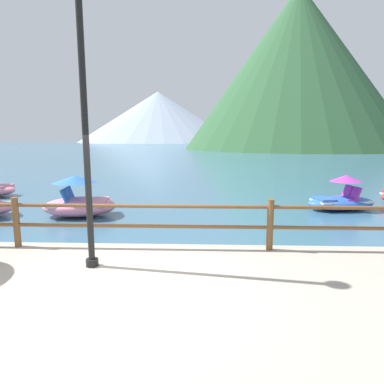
{
  "coord_description": "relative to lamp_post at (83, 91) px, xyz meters",
  "views": [
    {
      "loc": [
        1.18,
        -4.41,
        2.47
      ],
      "look_at": [
        0.81,
        5.0,
        0.9
      ],
      "focal_mm": 31.11,
      "sensor_mm": 36.0,
      "label": 1
    }
  ],
  "objects": [
    {
      "name": "ground_plane",
      "position": [
        0.64,
        39.36,
        -3.14
      ],
      "size": [
        200.0,
        200.0,
        0.0
      ],
      "primitive_type": "plane",
      "color": "#38607A"
    },
    {
      "name": "dock_railing",
      "position": [
        0.64,
        0.91,
        -2.16
      ],
      "size": [
        23.92,
        0.12,
        0.95
      ],
      "color": "brown",
      "rests_on": "promenade_dock"
    },
    {
      "name": "lamp_post",
      "position": [
        0.0,
        0.0,
        0.0
      ],
      "size": [
        0.28,
        0.28,
        4.6
      ],
      "color": "black",
      "rests_on": "promenade_dock"
    },
    {
      "name": "pedal_boat_0",
      "position": [
        -2.12,
        5.03,
        -2.7
      ],
      "size": [
        2.4,
        1.68,
        1.28
      ],
      "color": "pink",
      "rests_on": "ground"
    },
    {
      "name": "pedal_boat_1",
      "position": [
        6.48,
        6.26,
        -2.77
      ],
      "size": [
        2.52,
        1.53,
        1.19
      ],
      "color": "blue",
      "rests_on": "ground"
    },
    {
      "name": "cliff_headland",
      "position": [
        18.45,
        65.57,
        11.51
      ],
      "size": [
        44.1,
        44.1,
        31.23
      ],
      "color": "#2D5633",
      "rests_on": "ground"
    },
    {
      "name": "distant_peak",
      "position": [
        -19.03,
        145.33,
        7.87
      ],
      "size": [
        69.78,
        69.78,
        22.02
      ],
      "primitive_type": "cone",
      "color": "#93A3B7",
      "rests_on": "ground"
    }
  ]
}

